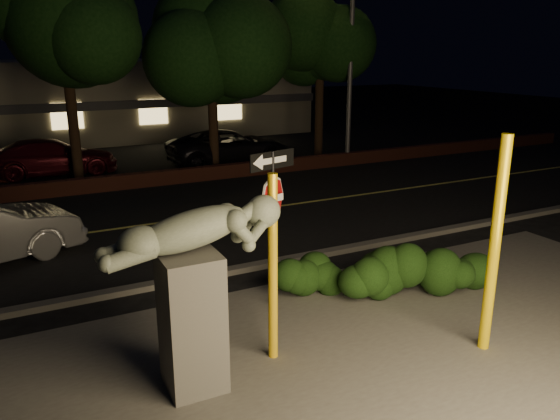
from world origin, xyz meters
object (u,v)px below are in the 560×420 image
(yellow_pole_left, at_px, (273,270))
(sculpture, at_px, (193,278))
(parked_car_dark, at_px, (229,147))
(yellow_pole_right, at_px, (495,247))
(signpost, at_px, (273,199))
(streetlight, at_px, (347,19))
(parked_car_darkred, at_px, (52,157))

(yellow_pole_left, distance_m, sculpture, 1.29)
(yellow_pole_left, height_order, parked_car_dark, yellow_pole_left)
(yellow_pole_right, relative_size, sculpture, 1.28)
(signpost, distance_m, streetlight, 13.70)
(yellow_pole_left, xyz_separation_m, parked_car_darkred, (-1.74, 15.13, -0.76))
(sculpture, bearing_deg, yellow_pole_right, -13.55)
(yellow_pole_left, bearing_deg, streetlight, 52.78)
(sculpture, xyz_separation_m, parked_car_darkred, (-0.48, 15.32, -0.95))
(yellow_pole_right, distance_m, signpost, 3.64)
(yellow_pole_right, bearing_deg, sculpture, 166.11)
(signpost, height_order, parked_car_darkred, signpost)
(parked_car_dark, bearing_deg, yellow_pole_right, 172.45)
(yellow_pole_right, bearing_deg, signpost, 129.24)
(yellow_pole_right, distance_m, streetlight, 14.95)
(parked_car_dark, bearing_deg, signpost, 161.13)
(yellow_pole_left, xyz_separation_m, streetlight, (9.01, 11.87, 4.22))
(yellow_pole_right, distance_m, parked_car_dark, 15.61)
(yellow_pole_left, relative_size, sculpture, 1.09)
(yellow_pole_right, relative_size, signpost, 1.18)
(streetlight, relative_size, parked_car_dark, 1.90)
(yellow_pole_right, height_order, parked_car_darkred, yellow_pole_right)
(signpost, height_order, sculpture, signpost)
(yellow_pole_left, height_order, sculpture, yellow_pole_left)
(signpost, distance_m, parked_car_darkred, 13.88)
(parked_car_darkred, bearing_deg, sculpture, -176.03)
(yellow_pole_left, xyz_separation_m, sculpture, (-1.26, -0.19, 0.19))
(streetlight, height_order, parked_car_dark, streetlight)
(yellow_pole_left, height_order, parked_car_darkred, yellow_pole_left)
(sculpture, bearing_deg, parked_car_darkred, 92.13)
(yellow_pole_left, relative_size, parked_car_dark, 0.57)
(sculpture, xyz_separation_m, streetlight, (10.27, 12.06, 4.04))
(signpost, bearing_deg, yellow_pole_right, -66.00)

